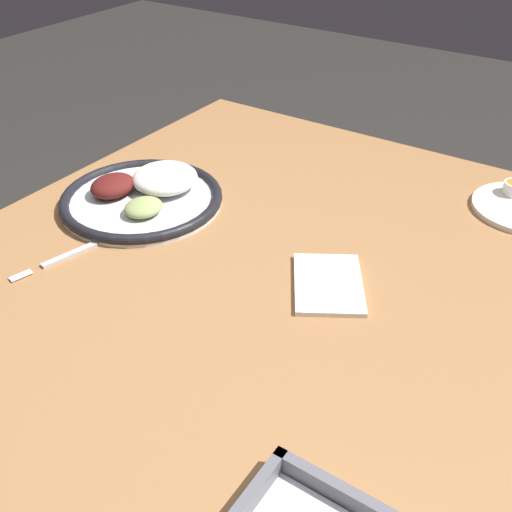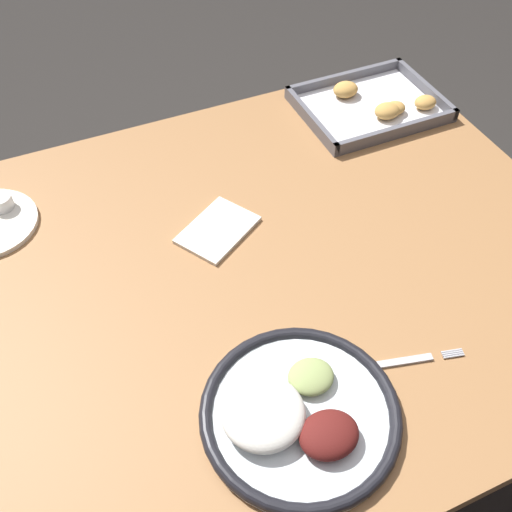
% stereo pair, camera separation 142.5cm
% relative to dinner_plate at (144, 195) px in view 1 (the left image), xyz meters
% --- Properties ---
extents(dining_table, '(1.20, 0.99, 0.76)m').
position_rel_dinner_plate_xyz_m(dining_table, '(0.09, 0.29, -0.12)').
color(dining_table, olive).
rests_on(dining_table, ground_plane).
extents(dinner_plate, '(0.30, 0.30, 0.06)m').
position_rel_dinner_plate_xyz_m(dinner_plate, '(0.00, 0.00, 0.00)').
color(dinner_plate, silver).
rests_on(dinner_plate, dining_table).
extents(fork, '(0.20, 0.06, 0.00)m').
position_rel_dinner_plate_xyz_m(fork, '(0.19, 0.02, -0.01)').
color(fork, '#B2B2B7').
rests_on(fork, dining_table).
extents(napkin, '(0.18, 0.16, 0.01)m').
position_rel_dinner_plate_xyz_m(napkin, '(0.04, 0.41, -0.01)').
color(napkin, silver).
rests_on(napkin, dining_table).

